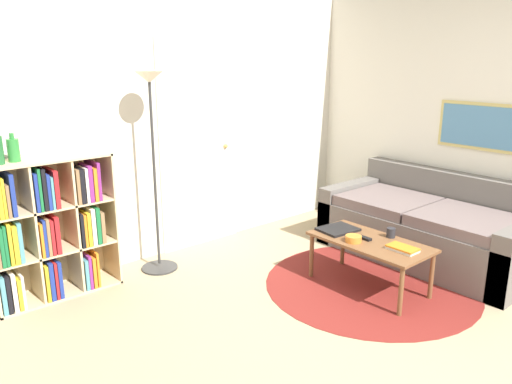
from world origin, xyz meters
name	(u,v)px	position (x,y,z in m)	size (l,w,h in m)	color
ground_plane	(446,374)	(0.00, 0.00, 0.00)	(14.00, 14.00, 0.00)	tan
wall_back	(185,116)	(0.01, 2.79, 1.29)	(7.01, 0.11, 2.60)	silver
wall_right	(437,112)	(2.03, 1.38, 1.30)	(0.08, 5.77, 2.60)	silver
rug	(371,284)	(0.64, 1.03, 0.00)	(1.74, 1.74, 0.01)	maroon
bookshelf	(48,228)	(-1.42, 2.57, 0.56)	(0.95, 0.34, 1.10)	beige
floor_lamp	(152,126)	(-0.53, 2.47, 1.27)	(0.32, 0.32, 1.72)	#333333
couch	(431,228)	(1.57, 1.06, 0.28)	(0.95, 1.89, 0.76)	#66605B
coffee_table	(370,245)	(0.58, 1.03, 0.37)	(0.49, 0.96, 0.41)	brown
laptop	(338,229)	(0.57, 1.35, 0.42)	(0.33, 0.28, 0.02)	black
bowl	(353,239)	(0.46, 1.10, 0.43)	(0.13, 0.13, 0.05)	orange
book_stack_on_table	(403,249)	(0.59, 0.74, 0.42)	(0.14, 0.23, 0.03)	silver
cup	(391,233)	(0.77, 0.96, 0.45)	(0.07, 0.07, 0.08)	#28282D
remote	(362,237)	(0.57, 1.10, 0.42)	(0.05, 0.17, 0.02)	black
bottle_right	(13,150)	(-1.59, 2.58, 1.19)	(0.08, 0.08, 0.21)	#2D8438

